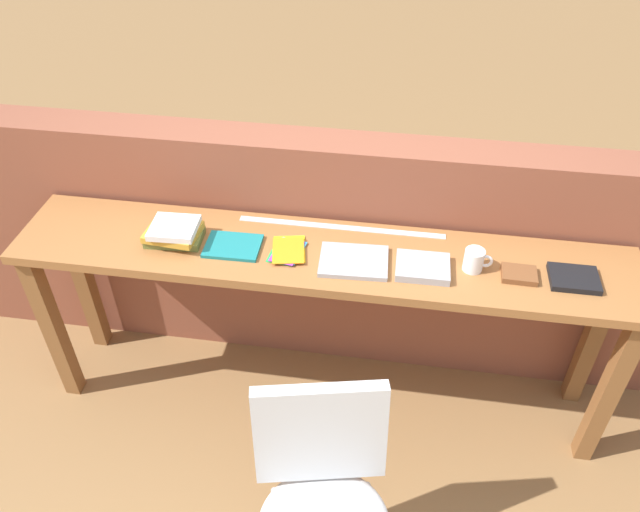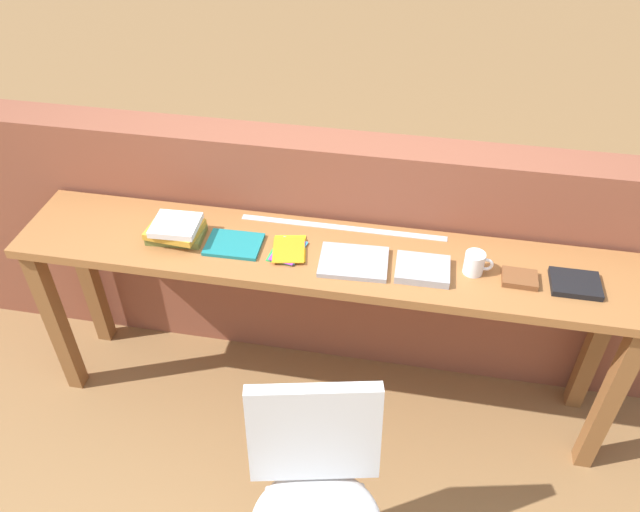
{
  "view_description": "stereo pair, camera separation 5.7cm",
  "coord_description": "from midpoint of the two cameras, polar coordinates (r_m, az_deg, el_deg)",
  "views": [
    {
      "loc": [
        0.28,
        -1.59,
        2.45
      ],
      "look_at": [
        0.0,
        0.25,
        0.9
      ],
      "focal_mm": 35.0,
      "sensor_mm": 36.0,
      "label": 1
    },
    {
      "loc": [
        0.34,
        -1.58,
        2.45
      ],
      "look_at": [
        0.0,
        0.25,
        0.9
      ],
      "focal_mm": 35.0,
      "sensor_mm": 36.0,
      "label": 2
    }
  ],
  "objects": [
    {
      "name": "sideboard",
      "position": [
        2.56,
        -0.47,
        -2.05
      ],
      "size": [
        2.5,
        0.44,
        0.88
      ],
      "color": "#996033",
      "rests_on": "ground"
    },
    {
      "name": "leather_journal_brown",
      "position": [
        2.46,
        17.11,
        -1.62
      ],
      "size": [
        0.13,
        0.1,
        0.02
      ],
      "primitive_type": "cube",
      "rotation": [
        0.0,
        0.0,
        -0.03
      ],
      "color": "brown",
      "rests_on": "sideboard"
    },
    {
      "name": "mug",
      "position": [
        2.43,
        13.29,
        -0.37
      ],
      "size": [
        0.11,
        0.08,
        0.09
      ],
      "color": "white",
      "rests_on": "sideboard"
    },
    {
      "name": "book_grey_hardcover",
      "position": [
        2.4,
        8.7,
        -1.03
      ],
      "size": [
        0.21,
        0.17,
        0.03
      ],
      "primitive_type": "cube",
      "rotation": [
        0.0,
        0.0,
        0.01
      ],
      "color": "#9E9EA3",
      "rests_on": "sideboard"
    },
    {
      "name": "brick_wall_back",
      "position": [
        2.91,
        0.59,
        0.24
      ],
      "size": [
        6.0,
        0.2,
        1.19
      ],
      "primitive_type": "cube",
      "color": "brown",
      "rests_on": "ground"
    },
    {
      "name": "ground_plane",
      "position": [
        2.93,
        -1.35,
        -16.85
      ],
      "size": [
        40.0,
        40.0,
        0.0
      ],
      "primitive_type": "plane",
      "color": "olive"
    },
    {
      "name": "magazine_cycling",
      "position": [
        2.52,
        -8.61,
        0.9
      ],
      "size": [
        0.22,
        0.17,
        0.01
      ],
      "primitive_type": "cube",
      "rotation": [
        0.0,
        0.0,
        0.02
      ],
      "color": "#19757A",
      "rests_on": "sideboard"
    },
    {
      "name": "ruler_metal_back_edge",
      "position": [
        2.6,
        1.31,
        2.63
      ],
      "size": [
        0.86,
        0.03,
        0.0
      ],
      "primitive_type": "cube",
      "color": "silver",
      "rests_on": "sideboard"
    },
    {
      "name": "book_stack_leftmost",
      "position": [
        2.57,
        -13.83,
        2.08
      ],
      "size": [
        0.23,
        0.18,
        0.09
      ],
      "color": "olive",
      "rests_on": "sideboard"
    },
    {
      "name": "pamphlet_pile_colourful",
      "position": [
        2.47,
        -3.63,
        0.51
      ],
      "size": [
        0.16,
        0.2,
        0.01
      ],
      "color": "green",
      "rests_on": "sideboard"
    },
    {
      "name": "book_open_centre",
      "position": [
        2.41,
        2.43,
        -0.49
      ],
      "size": [
        0.27,
        0.21,
        0.02
      ],
      "primitive_type": "cube",
      "rotation": [
        0.0,
        0.0,
        0.05
      ],
      "color": "#9E9EA3",
      "rests_on": "sideboard"
    },
    {
      "name": "chair_white_moulded",
      "position": [
        2.2,
        -0.54,
        -20.91
      ],
      "size": [
        0.53,
        0.54,
        0.89
      ],
      "color": "silver",
      "rests_on": "ground"
    },
    {
      "name": "book_repair_rightmost",
      "position": [
        2.51,
        21.61,
        -1.93
      ],
      "size": [
        0.18,
        0.15,
        0.02
      ],
      "primitive_type": "cube",
      "rotation": [
        0.0,
        0.0,
        -0.0
      ],
      "color": "black",
      "rests_on": "sideboard"
    }
  ]
}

